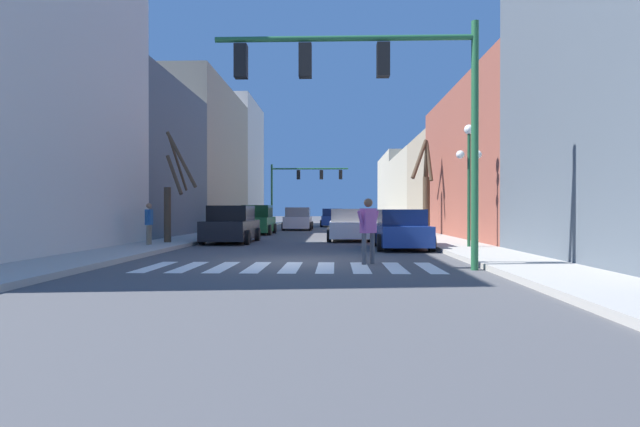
{
  "coord_description": "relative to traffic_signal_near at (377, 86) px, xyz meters",
  "views": [
    {
      "loc": [
        1.15,
        -14.44,
        1.48
      ],
      "look_at": [
        -0.02,
        23.87,
        1.27
      ],
      "focal_mm": 28.0,
      "sensor_mm": 36.0,
      "label": 1
    }
  ],
  "objects": [
    {
      "name": "car_parked_left_far",
      "position": [
        -0.37,
        12.44,
        -3.85
      ],
      "size": [
        2.14,
        4.56,
        1.57
      ],
      "rotation": [
        0.0,
        0.0,
        1.57
      ],
      "color": "white",
      "rests_on": "ground_plane"
    },
    {
      "name": "street_tree_right_far",
      "position": [
        -7.95,
        8.32,
        -2.45
      ],
      "size": [
        1.53,
        1.52,
        4.7
      ],
      "color": "#473828",
      "rests_on": "sidewalk_left"
    },
    {
      "name": "traffic_signal_near",
      "position": [
        0.0,
        0.0,
        0.0
      ],
      "size": [
        6.59,
        0.28,
        6.19
      ],
      "color": "#236038",
      "rests_on": "ground_plane"
    },
    {
      "name": "building_row_right",
      "position": [
        8.0,
        24.8,
        0.07
      ],
      "size": [
        6.0,
        63.14,
        13.94
      ],
      "color": "#515B66",
      "rests_on": "ground_plane"
    },
    {
      "name": "sidewalk_left",
      "position": [
        -8.23,
        1.94,
        -4.52
      ],
      "size": [
        2.33,
        90.0,
        0.15
      ],
      "color": "#ADA89E",
      "rests_on": "ground_plane"
    },
    {
      "name": "traffic_signal_far",
      "position": [
        -4.14,
        32.65,
        -0.35
      ],
      "size": [
        7.04,
        0.28,
        5.7
      ],
      "color": "#236038",
      "rests_on": "ground_plane"
    },
    {
      "name": "street_tree_left_near",
      "position": [
        4.08,
        15.91,
        -1.82
      ],
      "size": [
        1.39,
        2.44,
        5.4
      ],
      "color": "#473828",
      "rests_on": "sidewalk_right"
    },
    {
      "name": "car_parked_left_near",
      "position": [
        -5.86,
        10.44,
        -3.79
      ],
      "size": [
        2.19,
        4.6,
        1.71
      ],
      "rotation": [
        0.0,
        0.0,
        1.57
      ],
      "color": "black",
      "rests_on": "ground_plane"
    },
    {
      "name": "pedestrian_near_right_corner",
      "position": [
        -8.36,
        6.84,
        -3.48
      ],
      "size": [
        0.24,
        0.7,
        1.63
      ],
      "rotation": [
        0.0,
        0.0,
        4.77
      ],
      "color": "#7A705B",
      "rests_on": "sidewalk_left"
    },
    {
      "name": "street_lamp_right_corner",
      "position": [
        3.92,
        6.15,
        -1.25
      ],
      "size": [
        0.95,
        0.36,
        4.52
      ],
      "color": "#1E4C2D",
      "rests_on": "sidewalk_right"
    },
    {
      "name": "pedestrian_waiting_at_curb",
      "position": [
        -0.13,
        1.29,
        -3.51
      ],
      "size": [
        0.67,
        0.56,
        1.82
      ],
      "rotation": [
        0.0,
        0.0,
        3.82
      ],
      "color": "#4C4C51",
      "rests_on": "ground_plane"
    },
    {
      "name": "sidewalk_right",
      "position": [
        3.84,
        1.94,
        -4.52
      ],
      "size": [
        2.33,
        90.0,
        0.15
      ],
      "color": "#ADA89E",
      "rests_on": "ground_plane"
    },
    {
      "name": "car_driving_toward_lane",
      "position": [
        -1.32,
        33.87,
        -3.81
      ],
      "size": [
        2.2,
        4.33,
        1.67
      ],
      "rotation": [
        0.0,
        0.0,
        1.57
      ],
      "color": "navy",
      "rests_on": "ground_plane"
    },
    {
      "name": "car_parked_left_mid",
      "position": [
        -3.91,
        25.65,
        -3.79
      ],
      "size": [
        2.2,
        4.12,
        1.73
      ],
      "rotation": [
        0.0,
        0.0,
        -1.57
      ],
      "color": "silver",
      "rests_on": "ground_plane"
    },
    {
      "name": "crosswalk_stripes",
      "position": [
        -2.2,
        0.45,
        -4.59
      ],
      "size": [
        7.65,
        2.6,
        0.01
      ],
      "color": "white",
      "rests_on": "ground_plane"
    },
    {
      "name": "car_at_intersection",
      "position": [
        -5.93,
        18.68,
        -3.75
      ],
      "size": [
        2.03,
        4.24,
        1.82
      ],
      "rotation": [
        0.0,
        0.0,
        1.57
      ],
      "color": "#236B38",
      "rests_on": "ground_plane"
    },
    {
      "name": "car_parked_right_mid",
      "position": [
        1.51,
        6.9,
        -3.87
      ],
      "size": [
        2.08,
        4.18,
        1.53
      ],
      "rotation": [
        0.0,
        0.0,
        1.57
      ],
      "color": "navy",
      "rests_on": "ground_plane"
    },
    {
      "name": "ground_plane",
      "position": [
        -2.2,
        1.94,
        -4.59
      ],
      "size": [
        240.0,
        240.0,
        0.0
      ],
      "primitive_type": "plane",
      "color": "#4C4C4F"
    },
    {
      "name": "building_row_left",
      "position": [
        -12.4,
        20.52,
        1.47
      ],
      "size": [
        6.0,
        49.64,
        13.97
      ],
      "color": "beige",
      "rests_on": "ground_plane"
    }
  ]
}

